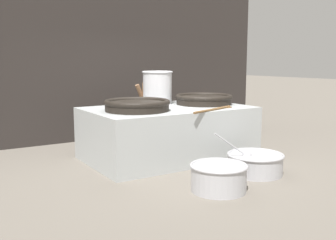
{
  "coord_description": "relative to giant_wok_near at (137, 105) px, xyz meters",
  "views": [
    {
      "loc": [
        -3.83,
        -6.09,
        1.81
      ],
      "look_at": [
        0.0,
        0.0,
        0.71
      ],
      "focal_mm": 42.0,
      "sensor_mm": 36.0,
      "label": 1
    }
  ],
  "objects": [
    {
      "name": "stock_pot",
      "position": [
        0.85,
        0.75,
        0.23
      ],
      "size": [
        0.61,
        0.61,
        0.65
      ],
      "color": "silver",
      "rests_on": "hearth_platform"
    },
    {
      "name": "cook",
      "position": [
        1.07,
        1.4,
        -0.21
      ],
      "size": [
        0.39,
        0.59,
        1.55
      ],
      "rotation": [
        0.0,
        0.0,
        3.26
      ],
      "color": "#8C6647",
      "rests_on": "ground_plane"
    },
    {
      "name": "giant_wok_far",
      "position": [
        1.59,
        0.2,
        0.0
      ],
      "size": [
        1.12,
        1.12,
        0.19
      ],
      "color": "black",
      "rests_on": "hearth_platform"
    },
    {
      "name": "hearth_platform",
      "position": [
        0.72,
        0.14,
        -0.58
      ],
      "size": [
        2.96,
        1.84,
        0.95
      ],
      "color": "#B2B7B7",
      "rests_on": "ground_plane"
    },
    {
      "name": "back_wall",
      "position": [
        0.72,
        2.58,
        0.73
      ],
      "size": [
        8.22,
        0.24,
        3.57
      ],
      "primitive_type": "cube",
      "color": "#2D2826",
      "rests_on": "ground_plane"
    },
    {
      "name": "prep_bowl_meat",
      "position": [
        0.3,
        -1.84,
        -0.84
      ],
      "size": [
        0.81,
        0.81,
        0.38
      ],
      "color": "#B7B7BC",
      "rests_on": "ground_plane"
    },
    {
      "name": "ground_plane",
      "position": [
        0.72,
        0.14,
        -1.05
      ],
      "size": [
        60.0,
        60.0,
        0.0
      ],
      "primitive_type": "plane",
      "color": "slate"
    },
    {
      "name": "stirring_paddle",
      "position": [
        1.17,
        -0.65,
        -0.08
      ],
      "size": [
        1.1,
        0.45,
        0.04
      ],
      "rotation": [
        0.0,
        0.0,
        0.34
      ],
      "color": "brown",
      "rests_on": "hearth_platform"
    },
    {
      "name": "prep_bowl_vegetables",
      "position": [
        1.33,
        -1.51,
        -0.87
      ],
      "size": [
        1.15,
        0.91,
        0.71
      ],
      "color": "#B7B7BC",
      "rests_on": "ground_plane"
    },
    {
      "name": "giant_wok_near",
      "position": [
        0.0,
        0.0,
        0.0
      ],
      "size": [
        1.14,
        1.14,
        0.19
      ],
      "color": "black",
      "rests_on": "hearth_platform"
    }
  ]
}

